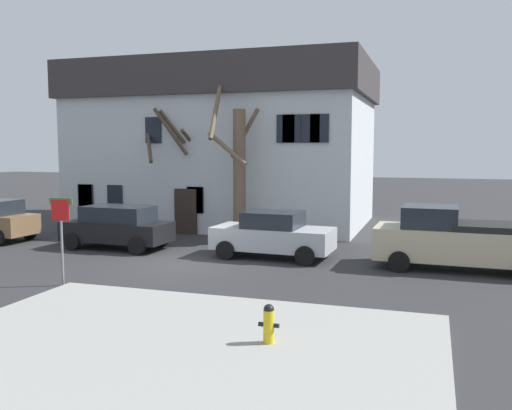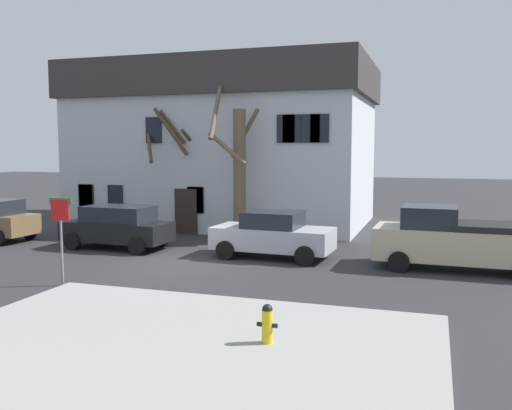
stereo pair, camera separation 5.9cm
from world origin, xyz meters
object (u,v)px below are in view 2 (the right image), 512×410
(fire_hydrant, at_px, (267,323))
(bicycle_leaning, at_px, (104,227))
(building_main, at_px, (227,144))
(tree_bare_mid, at_px, (238,169))
(tree_bare_near, at_px, (175,167))
(car_silver_sedan, at_px, (273,235))
(car_black_wagon, at_px, (117,226))
(street_sign_pole, at_px, (61,224))
(pickup_truck_beige, at_px, (459,240))

(fire_hydrant, distance_m, bicycle_leaning, 16.23)
(building_main, height_order, tree_bare_mid, building_main)
(tree_bare_near, xyz_separation_m, car_silver_sedan, (6.09, -4.43, -2.22))
(car_black_wagon, height_order, street_sign_pole, street_sign_pole)
(pickup_truck_beige, height_order, bicycle_leaning, pickup_truck_beige)
(car_black_wagon, distance_m, fire_hydrant, 12.43)
(tree_bare_mid, relative_size, car_silver_sedan, 1.52)
(car_silver_sedan, relative_size, pickup_truck_beige, 0.80)
(pickup_truck_beige, relative_size, street_sign_pole, 2.16)
(tree_bare_near, xyz_separation_m, street_sign_pole, (1.46, -10.28, -1.28))
(tree_bare_mid, bearing_deg, bicycle_leaning, -176.96)
(street_sign_pole, bearing_deg, car_silver_sedan, 51.62)
(tree_bare_mid, relative_size, pickup_truck_beige, 1.22)
(pickup_truck_beige, xyz_separation_m, street_sign_pole, (-10.97, -5.77, 0.79))
(pickup_truck_beige, bearing_deg, fire_hydrant, -113.75)
(tree_bare_mid, xyz_separation_m, bicycle_leaning, (-6.44, -0.34, -2.72))
(pickup_truck_beige, relative_size, bicycle_leaning, 3.20)
(tree_bare_near, bearing_deg, bicycle_leaning, -148.70)
(car_black_wagon, distance_m, street_sign_pole, 6.04)
(car_silver_sedan, bearing_deg, car_black_wagon, -178.77)
(building_main, xyz_separation_m, fire_hydrant, (7.55, -17.48, -3.66))
(street_sign_pole, bearing_deg, building_main, 91.75)
(car_black_wagon, bearing_deg, car_silver_sedan, 1.23)
(tree_bare_near, bearing_deg, pickup_truck_beige, -19.96)
(tree_bare_mid, height_order, car_black_wagon, tree_bare_mid)
(building_main, distance_m, fire_hydrant, 19.38)
(tree_bare_near, height_order, pickup_truck_beige, tree_bare_near)
(tree_bare_mid, height_order, street_sign_pole, tree_bare_mid)
(pickup_truck_beige, distance_m, street_sign_pole, 12.42)
(street_sign_pole, bearing_deg, fire_hydrant, -23.01)
(car_black_wagon, distance_m, pickup_truck_beige, 12.70)
(tree_bare_mid, distance_m, pickup_truck_beige, 9.56)
(building_main, height_order, pickup_truck_beige, building_main)
(tree_bare_mid, height_order, bicycle_leaning, tree_bare_mid)
(car_silver_sedan, bearing_deg, street_sign_pole, -128.38)
(street_sign_pole, relative_size, bicycle_leaning, 1.48)
(car_silver_sedan, xyz_separation_m, bicycle_leaning, (-8.89, 2.73, -0.48))
(building_main, relative_size, tree_bare_near, 2.59)
(fire_hydrant, height_order, bicycle_leaning, bicycle_leaning)
(building_main, height_order, bicycle_leaning, building_main)
(tree_bare_mid, bearing_deg, street_sign_pole, -103.76)
(car_black_wagon, xyz_separation_m, car_silver_sedan, (6.37, 0.14, -0.04))
(fire_hydrant, height_order, street_sign_pole, street_sign_pole)
(building_main, bearing_deg, tree_bare_mid, -64.66)
(car_black_wagon, xyz_separation_m, pickup_truck_beige, (12.70, 0.06, 0.11))
(pickup_truck_beige, height_order, fire_hydrant, pickup_truck_beige)
(building_main, xyz_separation_m, tree_bare_mid, (2.63, -5.54, -1.10))
(pickup_truck_beige, bearing_deg, car_silver_sedan, 179.28)
(car_black_wagon, distance_m, bicycle_leaning, 3.85)
(tree_bare_near, height_order, fire_hydrant, tree_bare_near)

